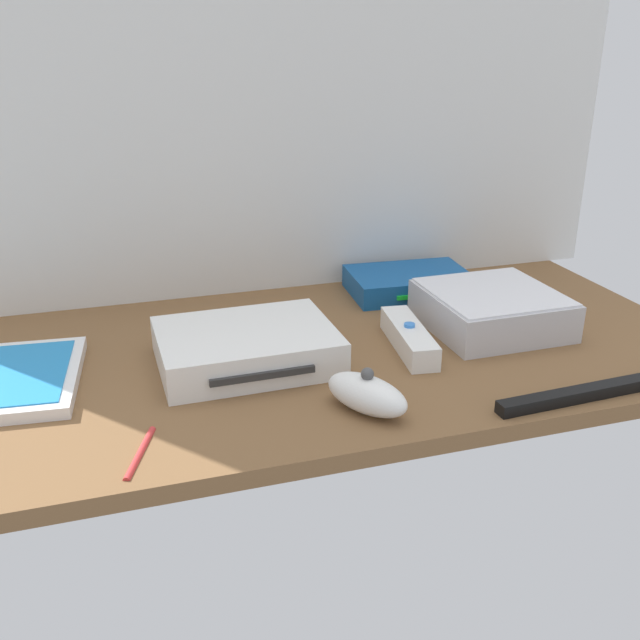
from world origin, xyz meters
TOP-DOWN VIEW (x-y plane):
  - ground_plane at (0.00, 0.00)cm, footprint 100.00×48.00cm
  - back_wall at (0.00, 24.60)cm, footprint 110.00×1.20cm
  - game_console at (-9.74, -1.37)cm, footprint 21.29×16.80cm
  - mini_computer at (24.38, -0.42)cm, footprint 17.18×17.18cm
  - game_case at (-36.05, 0.84)cm, footprint 15.26×20.15cm
  - network_router at (19.27, 15.94)cm, footprint 18.79×13.28cm
  - remote_wand at (10.89, -3.11)cm, footprint 5.45×15.14cm
  - remote_nunchuk at (-0.29, -16.71)cm, footprint 9.02×10.81cm
  - sensor_bar at (24.96, -21.28)cm, footprint 24.06×2.94cm
  - stylus_pen at (-23.70, -18.00)cm, footprint 3.72×8.70cm

SIDE VIEW (x-z plane):
  - ground_plane at x=0.00cm, z-range -2.00..0.00cm
  - stylus_pen at x=-23.70cm, z-range 0.00..0.70cm
  - sensor_bar at x=24.96cm, z-range 0.00..1.40cm
  - game_case at x=-36.05cm, z-range -0.02..1.54cm
  - remote_wand at x=10.89cm, z-range -0.19..3.21cm
  - network_router at x=19.27cm, z-range 0.00..3.40cm
  - remote_nunchuk at x=-0.29cm, z-range -0.51..4.59cm
  - game_console at x=-9.74cm, z-range 0.00..4.40cm
  - mini_computer at x=24.38cm, z-range -0.01..5.29cm
  - back_wall at x=0.00cm, z-range 0.00..64.00cm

